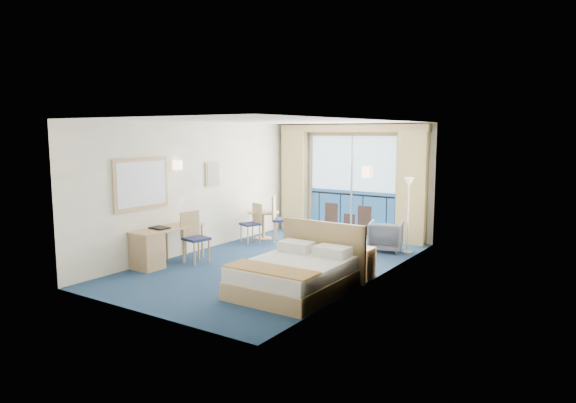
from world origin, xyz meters
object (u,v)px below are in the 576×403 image
object	(u,v)px
floor_lamp	(409,196)
desk_chair	(194,234)
bed	(295,274)
table_chair_b	(253,221)
desk	(152,247)
round_table	(263,218)
armchair	(386,236)
table_chair_a	(279,216)
nightstand	(361,263)

from	to	relation	value
floor_lamp	desk_chair	bearing A→B (deg)	-136.80
bed	table_chair_b	xyz separation A→B (m)	(-2.77, 2.55, 0.22)
desk	round_table	world-z (taller)	desk
round_table	table_chair_b	distance (m)	0.43
armchair	desk_chair	world-z (taller)	desk_chair
desk	table_chair_a	bearing A→B (deg)	78.53
armchair	desk_chair	size ratio (longest dim) A/B	0.71
table_chair_b	round_table	bearing A→B (deg)	116.38
bed	floor_lamp	size ratio (longest dim) A/B	1.20
armchair	round_table	size ratio (longest dim) A/B	0.95
bed	desk	distance (m)	3.00
nightstand	table_chair_a	distance (m)	3.33
round_table	table_chair_b	size ratio (longest dim) A/B	0.82
armchair	round_table	world-z (taller)	round_table
nightstand	desk	bearing A→B (deg)	-156.48
desk_chair	table_chair_a	xyz separation A→B (m)	(0.31, 2.47, 0.04)
bed	armchair	distance (m)	3.42
round_table	nightstand	bearing A→B (deg)	-27.03
floor_lamp	round_table	bearing A→B (deg)	-171.49
bed	desk_chair	xyz separation A→B (m)	(-2.64, 0.49, 0.27)
desk	table_chair_a	size ratio (longest dim) A/B	1.42
desk	table_chair_a	distance (m)	3.28
bed	table_chair_a	size ratio (longest dim) A/B	1.80
armchair	floor_lamp	world-z (taller)	floor_lamp
table_chair_b	desk	bearing A→B (deg)	-72.34
armchair	table_chair_b	bearing A→B (deg)	1.34
floor_lamp	table_chair_b	world-z (taller)	floor_lamp
bed	table_chair_b	world-z (taller)	bed
nightstand	armchair	world-z (taller)	armchair
nightstand	round_table	distance (m)	3.74
nightstand	armchair	bearing A→B (deg)	101.63
bed	desk	xyz separation A→B (m)	(-2.99, -0.25, 0.11)
desk_chair	bed	bearing A→B (deg)	-89.44
floor_lamp	round_table	distance (m)	3.45
armchair	round_table	xyz separation A→B (m)	(-2.89, -0.44, 0.18)
nightstand	desk	size ratio (longest dim) A/B	0.36
desk	table_chair_b	bearing A→B (deg)	85.59
bed	armchair	bearing A→B (deg)	88.61
table_chair_a	floor_lamp	bearing A→B (deg)	-108.08
armchair	desk_chair	distance (m)	4.00
desk	nightstand	bearing A→B (deg)	23.52
desk	table_chair_a	xyz separation A→B (m)	(0.65, 3.21, 0.20)
armchair	bed	bearing A→B (deg)	73.16
bed	table_chair_b	size ratio (longest dim) A/B	2.12
round_table	table_chair_a	distance (m)	0.48
nightstand	bed	bearing A→B (deg)	-112.17
bed	desk_chair	size ratio (longest dim) A/B	1.92
desk_chair	round_table	bearing A→B (deg)	14.78
nightstand	round_table	xyz separation A→B (m)	(-3.33, 1.70, 0.23)
armchair	desk_chair	xyz separation A→B (m)	(-2.73, -2.92, 0.24)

